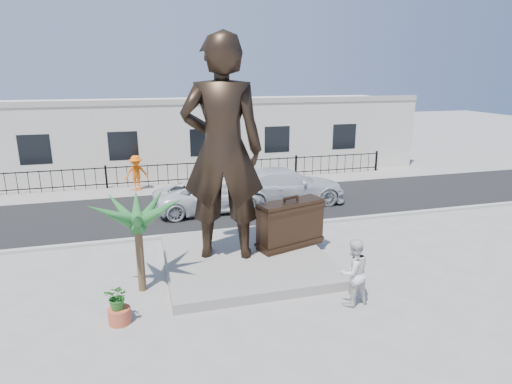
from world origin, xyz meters
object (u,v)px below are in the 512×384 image
at_px(tourist, 353,272).
at_px(suitcase, 290,224).
at_px(statue, 222,150).
at_px(car_white, 210,196).

bearing_deg(tourist, suitcase, -92.28).
distance_m(statue, suitcase, 3.55).
distance_m(suitcase, car_white, 5.93).
xyz_separation_m(statue, suitcase, (2.33, 0.07, -2.68)).
bearing_deg(car_white, suitcase, -166.25).
xyz_separation_m(statue, car_white, (0.46, 5.68, -3.09)).
bearing_deg(suitcase, statue, 165.00).
relative_size(statue, suitcase, 3.01).
relative_size(tourist, car_white, 0.38).
height_order(suitcase, tourist, suitcase).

